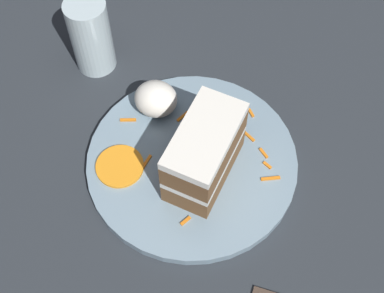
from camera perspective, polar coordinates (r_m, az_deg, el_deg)
ground_plane at (r=0.81m, az=3.82°, el=-1.22°), size 6.00×6.00×0.00m
dining_table at (r=0.80m, az=3.88°, el=-0.69°), size 0.91×0.99×0.03m
plate at (r=0.76m, az=-0.00°, el=-1.65°), size 0.30×0.30×0.02m
cake_slice at (r=0.70m, az=1.33°, el=-0.69°), size 0.09×0.14×0.10m
cream_dollop at (r=0.78m, az=-3.87°, el=5.09°), size 0.06×0.06×0.05m
orange_garnish at (r=0.76m, az=-7.72°, el=-2.09°), size 0.07×0.07×0.00m
carrot_shreds_scatter at (r=0.76m, az=2.02°, el=-0.37°), size 0.25×0.21×0.00m
drinking_glass at (r=0.85m, az=-10.63°, el=11.14°), size 0.06×0.06×0.13m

